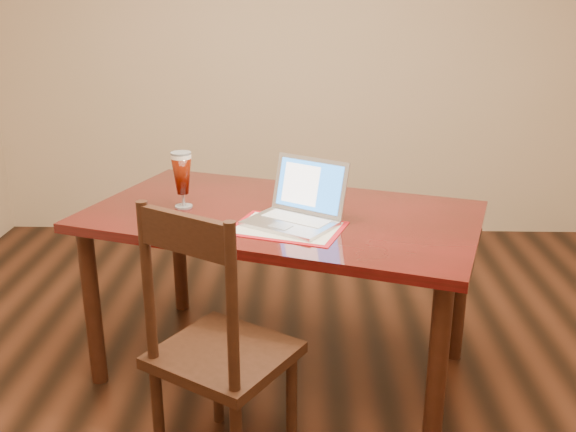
{
  "coord_description": "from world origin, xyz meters",
  "views": [
    {
      "loc": [
        0.07,
        -2.24,
        1.74
      ],
      "look_at": [
        -0.01,
        0.51,
        0.8
      ],
      "focal_mm": 40.0,
      "sensor_mm": 36.0,
      "label": 1
    }
  ],
  "objects": [
    {
      "name": "dining_table",
      "position": [
        -0.04,
        0.51,
        0.72
      ],
      "size": [
        1.96,
        1.48,
        1.08
      ],
      "rotation": [
        0.0,
        0.0,
        -0.32
      ],
      "color": "#4B0A0A",
      "rests_on": "ground"
    },
    {
      "name": "dining_chair",
      "position": [
        -0.25,
        -0.19,
        0.51
      ],
      "size": [
        0.62,
        0.62,
        1.09
      ],
      "rotation": [
        0.0,
        0.0,
        -0.55
      ],
      "color": "black",
      "rests_on": "ground"
    }
  ]
}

